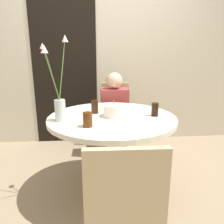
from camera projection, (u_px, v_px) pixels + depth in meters
The scene contains 13 objects.
ground_plane at pixel (112, 189), 2.17m from camera, with size 16.00×16.00×0.00m, color #89755B.
wall_back at pixel (104, 54), 3.13m from camera, with size 8.00×0.05×2.60m.
doorway_panel at pixel (65, 74), 3.12m from camera, with size 0.90×0.01×2.05m.
dining_table at pixel (112, 130), 2.01m from camera, with size 1.15×1.15×0.75m.
chair_near_front at pixel (115, 113), 2.96m from camera, with size 0.45×0.45×0.92m.
chair_far_back at pixel (123, 212), 1.12m from camera, with size 0.41×0.41×0.92m.
birthday_cake at pixel (114, 111), 1.96m from camera, with size 0.19×0.19×0.15m.
flower_vase at pixel (58, 95), 1.79m from camera, with size 0.23×0.26×0.70m.
side_plate at pixel (148, 120), 1.84m from camera, with size 0.19×0.19×0.01m.
drink_glass_0 at pixel (155, 109), 1.97m from camera, with size 0.06×0.06×0.12m.
drink_glass_1 at pixel (95, 107), 2.06m from camera, with size 0.07×0.07×0.13m.
drink_glass_2 at pixel (88, 120), 1.68m from camera, with size 0.08×0.08×0.11m.
person_guest at pixel (114, 117), 2.81m from camera, with size 0.34×0.24×1.08m.
Camera 1 is at (-0.16, -1.89, 1.30)m, focal length 35.00 mm.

